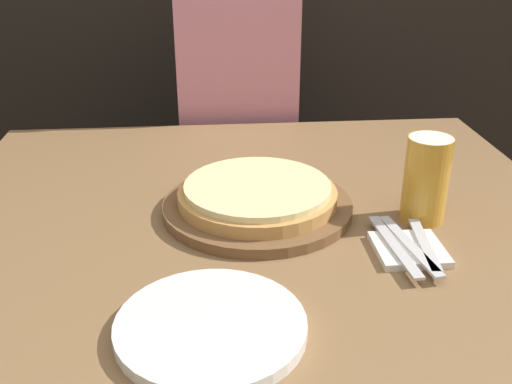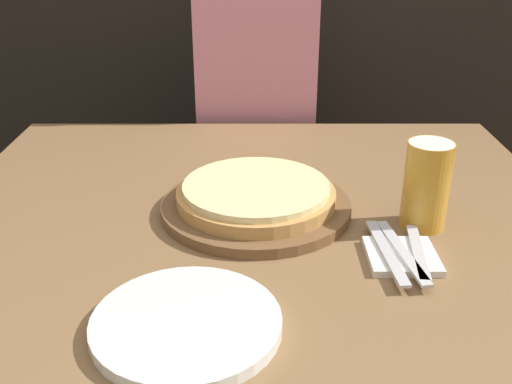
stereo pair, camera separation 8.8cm
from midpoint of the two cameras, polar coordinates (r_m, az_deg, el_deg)
name	(u,v)px [view 2 (the right image)]	position (r m, az deg, el deg)	size (l,w,h in m)	color
dining_table	(257,365)	(1.30, 2.13, -16.24)	(1.18, 1.05, 0.70)	olive
pizza_on_board	(256,199)	(1.10, 2.29, -0.76)	(0.35, 0.35, 0.06)	brown
beer_glass	(428,182)	(1.08, 18.36, 0.88)	(0.08, 0.08, 0.16)	gold
dinner_plate	(188,323)	(0.81, -3.38, -12.46)	(0.25, 0.25, 0.02)	white
napkin_stack	(403,256)	(1.00, 16.33, -5.95)	(0.11, 0.11, 0.01)	white
fork	(388,252)	(0.99, 14.98, -5.57)	(0.03, 0.20, 0.00)	silver
dinner_knife	(404,252)	(0.99, 16.38, -5.53)	(0.05, 0.20, 0.00)	silver
spoon	(419,252)	(1.00, 17.77, -5.49)	(0.04, 0.17, 0.00)	silver
diner_person	(259,128)	(1.73, 1.74, 6.09)	(0.32, 0.20, 1.30)	#33333D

